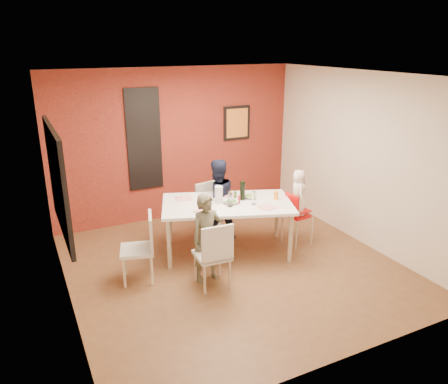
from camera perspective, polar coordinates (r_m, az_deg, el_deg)
name	(u,v)px	position (r m, az deg, el deg)	size (l,w,h in m)	color
ground	(233,266)	(6.46, 1.18, -9.64)	(4.50, 4.50, 0.00)	brown
ceiling	(234,75)	(5.68, 1.37, 15.02)	(4.50, 4.50, 0.02)	silver
wall_back	(176,144)	(7.93, -6.23, 6.20)	(4.50, 0.02, 2.70)	beige
wall_front	(345,243)	(4.19, 15.58, -6.39)	(4.50, 0.02, 2.70)	beige
wall_left	(59,203)	(5.34, -20.76, -1.37)	(0.02, 4.50, 2.70)	beige
wall_right	(361,159)	(7.20, 17.45, 4.12)	(0.02, 4.50, 2.70)	beige
brick_accent_wall	(177,145)	(7.91, -6.18, 6.18)	(4.50, 0.02, 2.70)	maroon
picture_window_frame	(58,181)	(5.47, -20.92, 1.31)	(0.05, 1.70, 1.30)	black
picture_window_pane	(59,181)	(5.47, -20.76, 1.33)	(0.02, 1.55, 1.15)	black
glassblock_strip	(144,140)	(7.68, -10.41, 6.74)	(0.55, 0.03, 1.70)	silver
glassblock_surround	(144,140)	(7.68, -10.40, 6.74)	(0.60, 0.03, 1.76)	black
art_print_frame	(237,123)	(8.30, 1.69, 9.01)	(0.54, 0.03, 0.64)	black
art_print_canvas	(237,123)	(8.29, 1.73, 8.99)	(0.44, 0.01, 0.54)	orange
dining_table	(227,207)	(6.58, 0.42, -1.99)	(2.18, 1.67, 0.81)	white
chair_near	(214,252)	(5.69, -1.25, -7.89)	(0.45, 0.45, 0.93)	silver
chair_far	(210,206)	(7.28, -1.84, -1.88)	(0.48, 0.48, 0.89)	silver
chair_left	(143,244)	(5.99, -10.53, -6.70)	(0.54, 0.54, 0.95)	silver
high_chair	(296,214)	(7.00, 9.40, -2.82)	(0.41, 0.41, 0.87)	red
child_near	(207,238)	(5.85, -2.22, -6.05)	(0.45, 0.30, 1.24)	brown
child_far	(217,200)	(7.01, -0.95, -1.11)	(0.66, 0.52, 1.36)	black
toddler	(298,192)	(6.89, 9.67, -0.05)	(0.36, 0.23, 0.73)	white
plate_near_left	(205,211)	(6.23, -2.52, -2.52)	(0.24, 0.24, 0.01)	silver
plate_far_mid	(230,195)	(6.86, 0.84, -0.43)	(0.22, 0.22, 0.01)	white
plate_near_right	(268,207)	(6.40, 5.75, -1.98)	(0.22, 0.22, 0.01)	white
plate_far_left	(184,198)	(6.75, -5.24, -0.84)	(0.24, 0.24, 0.01)	white
salad_bowl_a	(231,202)	(6.51, 0.92, -1.31)	(0.22, 0.22, 0.05)	white
salad_bowl_b	(250,197)	(6.76, 3.39, -0.60)	(0.19, 0.19, 0.05)	white
wine_bottle	(243,190)	(6.64, 2.44, 0.21)	(0.08, 0.08, 0.30)	black
wine_glass_a	(230,200)	(6.38, 0.82, -1.05)	(0.07, 0.07, 0.20)	white
wine_glass_b	(254,198)	(6.49, 3.93, -0.78)	(0.07, 0.07, 0.19)	white
paper_towel_roll	(219,195)	(6.50, -0.69, -0.37)	(0.12, 0.12, 0.26)	silver
condiment_red	(239,199)	(6.52, 1.99, -0.96)	(0.03, 0.03, 0.12)	red
condiment_green	(235,196)	(6.60, 1.50, -0.57)	(0.04, 0.04, 0.16)	#366A23
condiment_brown	(230,196)	(6.62, 0.75, -0.54)	(0.04, 0.04, 0.15)	brown
sippy_cup	(276,195)	(6.73, 6.81, -0.44)	(0.07, 0.07, 0.12)	orange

